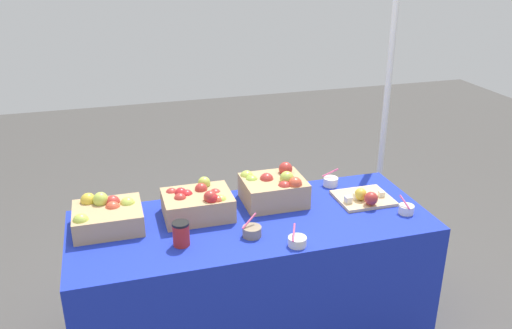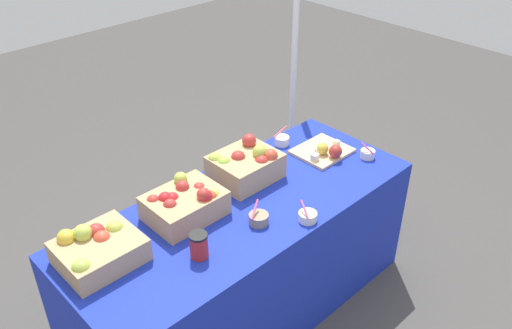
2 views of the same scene
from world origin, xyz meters
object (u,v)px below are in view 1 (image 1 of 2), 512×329
at_px(sample_bowl_far, 406,209).
at_px(coffee_cup, 181,234).
at_px(sample_bowl_mid, 331,181).
at_px(cutting_board_front, 364,198).
at_px(apple_crate_left, 107,215).
at_px(apple_crate_middle, 198,203).
at_px(apple_crate_right, 273,189).
at_px(sample_bowl_near, 297,241).
at_px(tent_pole, 385,115).
at_px(sample_bowl_extra, 252,231).

distance_m(sample_bowl_far, coffee_cup, 1.22).
height_order(sample_bowl_mid, coffee_cup, coffee_cup).
distance_m(cutting_board_front, coffee_cup, 1.08).
height_order(apple_crate_left, sample_bowl_far, apple_crate_left).
height_order(apple_crate_middle, sample_bowl_mid, apple_crate_middle).
bearing_deg(sample_bowl_mid, apple_crate_right, -164.02).
bearing_deg(sample_bowl_mid, apple_crate_middle, -169.33).
distance_m(apple_crate_middle, apple_crate_right, 0.44).
xyz_separation_m(apple_crate_right, coffee_cup, (-0.57, -0.32, -0.02)).
height_order(sample_bowl_near, tent_pole, tent_pole).
relative_size(apple_crate_left, tent_pole, 0.17).
bearing_deg(sample_bowl_far, apple_crate_middle, 165.18).
relative_size(apple_crate_middle, sample_bowl_far, 3.64).
bearing_deg(sample_bowl_extra, cutting_board_front, 14.93).
xyz_separation_m(apple_crate_left, sample_bowl_mid, (1.31, 0.15, -0.04)).
distance_m(apple_crate_left, sample_bowl_far, 1.58).
height_order(apple_crate_left, cutting_board_front, apple_crate_left).
distance_m(sample_bowl_near, coffee_cup, 0.56).
xyz_separation_m(sample_bowl_near, tent_pole, (1.03, 1.06, 0.23)).
distance_m(cutting_board_front, sample_bowl_near, 0.63).
xyz_separation_m(sample_bowl_near, coffee_cup, (-0.54, 0.16, 0.04)).
relative_size(cutting_board_front, coffee_cup, 2.48).
distance_m(apple_crate_middle, sample_bowl_extra, 0.36).
relative_size(cutting_board_front, sample_bowl_near, 3.09).
distance_m(apple_crate_right, tent_pole, 1.17).
height_order(sample_bowl_far, coffee_cup, coffee_cup).
relative_size(sample_bowl_far, tent_pole, 0.05).
bearing_deg(cutting_board_front, sample_bowl_far, -51.07).
distance_m(apple_crate_middle, cutting_board_front, 0.94).
height_order(sample_bowl_extra, coffee_cup, coffee_cup).
relative_size(sample_bowl_near, tent_pole, 0.05).
distance_m(apple_crate_left, sample_bowl_extra, 0.75).
height_order(sample_bowl_near, sample_bowl_far, same).
distance_m(apple_crate_middle, sample_bowl_mid, 0.85).
height_order(apple_crate_right, tent_pole, tent_pole).
relative_size(apple_crate_left, apple_crate_right, 1.01).
distance_m(sample_bowl_mid, coffee_cup, 1.06).
xyz_separation_m(sample_bowl_mid, sample_bowl_extra, (-0.62, -0.44, -0.00)).
height_order(sample_bowl_mid, sample_bowl_far, sample_bowl_mid).
bearing_deg(coffee_cup, sample_bowl_mid, 23.92).
bearing_deg(sample_bowl_extra, sample_bowl_far, -0.03).
bearing_deg(apple_crate_middle, sample_bowl_mid, 10.67).
distance_m(cutting_board_front, sample_bowl_extra, 0.74).
height_order(apple_crate_left, sample_bowl_mid, apple_crate_left).
xyz_separation_m(sample_bowl_far, tent_pole, (0.35, 0.91, 0.23)).
xyz_separation_m(apple_crate_left, sample_bowl_near, (0.87, -0.44, -0.04)).
xyz_separation_m(apple_crate_left, apple_crate_middle, (0.47, -0.01, 0.01)).
bearing_deg(coffee_cup, apple_crate_right, 28.97).
distance_m(apple_crate_middle, coffee_cup, 0.30).
bearing_deg(sample_bowl_near, apple_crate_left, 153.05).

